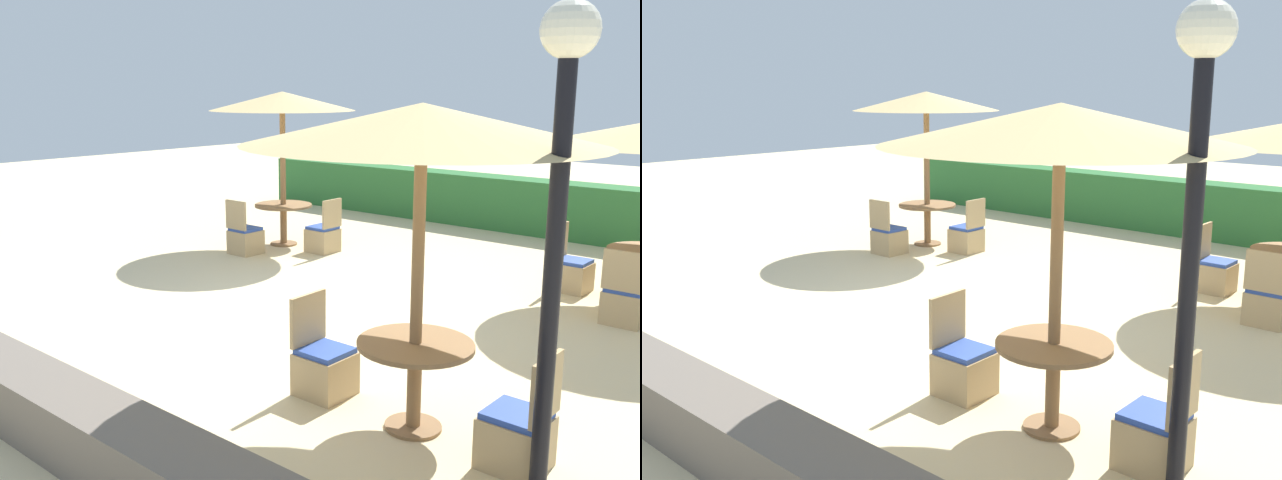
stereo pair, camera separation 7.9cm
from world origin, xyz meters
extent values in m
plane|color=beige|center=(0.00, 0.00, 0.00)|extent=(40.00, 40.00, 0.00)
cube|color=#2D6B33|center=(0.00, 6.88, 0.52)|extent=(13.00, 0.70, 1.03)
cube|color=#6B6056|center=(0.00, -3.43, 0.26)|extent=(10.00, 0.56, 0.51)
cylinder|color=black|center=(3.96, -1.67, 1.50)|extent=(0.12, 0.12, 3.00)
sphere|color=silver|center=(3.96, -1.67, 3.14)|extent=(0.36, 0.36, 0.36)
cylinder|color=olive|center=(-2.94, 2.99, 1.31)|extent=(0.10, 0.10, 2.61)
cone|color=tan|center=(-2.94, 2.99, 2.53)|extent=(2.53, 2.53, 0.32)
cylinder|color=olive|center=(-2.94, 2.99, 0.01)|extent=(0.48, 0.48, 0.03)
cylinder|color=olive|center=(-2.94, 2.99, 0.35)|extent=(0.12, 0.12, 0.69)
cylinder|color=olive|center=(-2.94, 2.99, 0.71)|extent=(1.01, 1.01, 0.04)
cube|color=tan|center=(-2.04, 3.01, 0.20)|extent=(0.46, 0.46, 0.40)
cube|color=#2D4CA8|center=(-2.04, 3.01, 0.43)|extent=(0.42, 0.42, 0.05)
cube|color=tan|center=(-1.83, 3.01, 0.69)|extent=(0.04, 0.46, 0.48)
cube|color=tan|center=(-2.94, 2.07, 0.20)|extent=(0.46, 0.46, 0.40)
cube|color=#2D4CA8|center=(-2.94, 2.07, 0.43)|extent=(0.42, 0.42, 0.05)
cube|color=tan|center=(-2.94, 1.86, 0.69)|extent=(0.46, 0.04, 0.48)
cylinder|color=olive|center=(2.72, -1.35, 1.30)|extent=(0.10, 0.10, 2.60)
cone|color=tan|center=(2.72, -1.35, 2.52)|extent=(2.82, 2.82, 0.32)
cylinder|color=olive|center=(2.72, -1.35, 0.01)|extent=(0.48, 0.48, 0.03)
cylinder|color=olive|center=(2.72, -1.35, 0.36)|extent=(0.12, 0.12, 0.72)
cylinder|color=olive|center=(2.72, -1.35, 0.74)|extent=(0.96, 0.96, 0.04)
cube|color=tan|center=(1.73, -1.32, 0.20)|extent=(0.46, 0.46, 0.40)
cube|color=#2D4CA8|center=(1.73, -1.32, 0.43)|extent=(0.42, 0.42, 0.05)
cube|color=tan|center=(1.52, -1.32, 0.69)|extent=(0.04, 0.46, 0.48)
cube|color=tan|center=(3.64, -1.37, 0.20)|extent=(0.46, 0.46, 0.40)
cube|color=#2D4CA8|center=(3.64, -1.37, 0.43)|extent=(0.42, 0.42, 0.05)
cube|color=tan|center=(3.85, -1.37, 0.69)|extent=(0.04, 0.46, 0.48)
cube|color=tan|center=(3.14, 2.56, 0.20)|extent=(0.46, 0.46, 0.40)
cube|color=#2D4CA8|center=(3.14, 2.56, 0.43)|extent=(0.42, 0.42, 0.05)
cube|color=tan|center=(3.14, 2.35, 0.69)|extent=(0.46, 0.04, 0.48)
cube|color=tan|center=(2.12, 3.50, 0.20)|extent=(0.46, 0.46, 0.40)
cube|color=#2D4CA8|center=(2.12, 3.50, 0.43)|extent=(0.42, 0.42, 0.05)
cube|color=tan|center=(1.91, 3.50, 0.69)|extent=(0.04, 0.46, 0.48)
camera|label=1|loc=(5.73, -6.00, 2.82)|focal=40.00mm
camera|label=2|loc=(5.79, -5.95, 2.82)|focal=40.00mm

